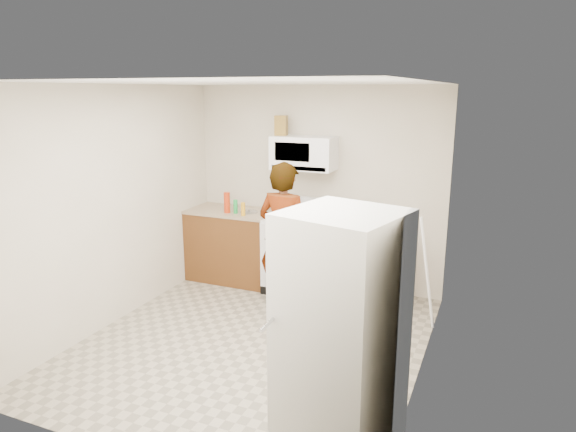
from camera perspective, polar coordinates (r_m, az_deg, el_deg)
The scene contains 20 objects.
floor at distance 5.26m, azimuth -3.82°, elevation -13.80°, with size 3.60×3.60×0.00m, color gray.
back_wall at distance 6.42m, azimuth 3.16°, elevation 3.15°, with size 3.20×0.02×2.50m, color beige.
right_wall at distance 4.35m, azimuth 14.99°, elevation -2.48°, with size 0.02×3.60×2.50m, color beige.
cabinet_left at distance 6.77m, azimuth -6.13°, elevation -3.34°, with size 1.12×0.62×0.90m, color brown.
counter_left at distance 6.65m, azimuth -6.23°, elevation 0.52°, with size 1.14×0.64×0.04m, color #9C8669.
cabinet_right at distance 6.16m, azimuth 8.11°, elevation -5.16°, with size 0.80×0.62×0.90m, color brown.
counter_right at distance 6.02m, azimuth 8.26°, elevation -0.94°, with size 0.82×0.64×0.04m, color #9C8669.
gas_range at distance 6.37m, azimuth 1.29°, elevation -4.04°, with size 0.76×0.65×1.13m.
microwave at distance 6.22m, azimuth 1.78°, elevation 7.01°, with size 0.76×0.38×0.40m, color white.
person at distance 5.61m, azimuth -0.43°, elevation -2.57°, with size 0.62×0.41×1.71m, color tan.
fridge at distance 3.51m, azimuth 5.88°, elevation -13.09°, with size 0.70×0.70×1.70m, color silver.
kettle at distance 6.15m, azimuth 9.11°, elevation 0.39°, with size 0.15×0.15×0.19m, color silver.
jug at distance 6.31m, azimuth -0.77°, elevation 10.03°, with size 0.14×0.14×0.24m, color brown.
saucepan at distance 6.44m, azimuth 0.13°, elevation 1.13°, with size 0.25×0.25×0.14m, color #B0AFB4.
tray at distance 6.05m, azimuth 1.94°, elevation -0.36°, with size 0.25×0.16×0.05m, color white.
bottle_spray at distance 6.48m, azimuth -6.80°, elevation 1.49°, with size 0.08×0.08×0.26m, color #B42D0D.
bottle_hot_sauce at distance 6.32m, azimuth -5.01°, elevation 0.78°, with size 0.05×0.05×0.16m, color orange.
bottle_green_cap at distance 6.44m, azimuth -5.85°, elevation 1.05°, with size 0.05×0.05×0.17m, color #1A903A.
pot_lid at distance 6.50m, azimuth -4.35°, elevation 0.46°, with size 0.23×0.23×0.01m, color silver.
broom at distance 5.42m, azimuth 15.21°, elevation -6.28°, with size 0.03×0.03×1.24m, color white.
Camera 1 is at (2.12, -4.16, 2.44)m, focal length 32.00 mm.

